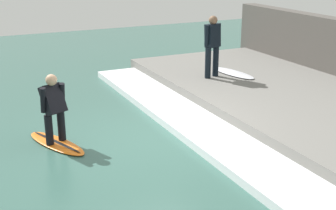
# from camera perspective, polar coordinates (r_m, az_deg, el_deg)

# --- Properties ---
(ground_plane) EXTENTS (28.00, 28.00, 0.00)m
(ground_plane) POSITION_cam_1_polar(r_m,az_deg,el_deg) (9.65, -2.64, -4.35)
(ground_plane) COLOR #386056
(concrete_ledge) EXTENTS (4.40, 11.13, 0.38)m
(concrete_ledge) POSITION_cam_1_polar(r_m,az_deg,el_deg) (11.64, 15.89, 0.00)
(concrete_ledge) COLOR slate
(concrete_ledge) RESTS_ON ground_plane
(wave_foam_crest) EXTENTS (1.19, 10.58, 0.17)m
(wave_foam_crest) POSITION_cam_1_polar(r_m,az_deg,el_deg) (10.12, 3.77, -2.74)
(wave_foam_crest) COLOR white
(wave_foam_crest) RESTS_ON ground_plane
(surfboard_riding) EXTENTS (1.08, 1.77, 0.07)m
(surfboard_riding) POSITION_cam_1_polar(r_m,az_deg,el_deg) (9.70, -13.44, -4.54)
(surfboard_riding) COLOR orange
(surfboard_riding) RESTS_ON ground_plane
(surfer_riding) EXTENTS (0.51, 0.55, 1.40)m
(surfer_riding) POSITION_cam_1_polar(r_m,az_deg,el_deg) (9.42, -13.80, -0.03)
(surfer_riding) COLOR black
(surfer_riding) RESTS_ON surfboard_riding
(surfer_waiting_near) EXTENTS (0.56, 0.37, 1.68)m
(surfer_waiting_near) POSITION_cam_1_polar(r_m,az_deg,el_deg) (12.80, 5.44, 7.52)
(surfer_waiting_near) COLOR black
(surfer_waiting_near) RESTS_ON concrete_ledge
(surfboard_waiting_near) EXTENTS (0.73, 1.66, 0.06)m
(surfboard_waiting_near) POSITION_cam_1_polar(r_m,az_deg,el_deg) (13.39, 7.94, 3.91)
(surfboard_waiting_near) COLOR silver
(surfboard_waiting_near) RESTS_ON concrete_ledge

